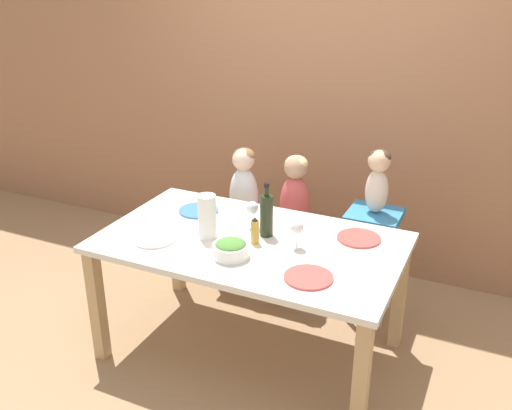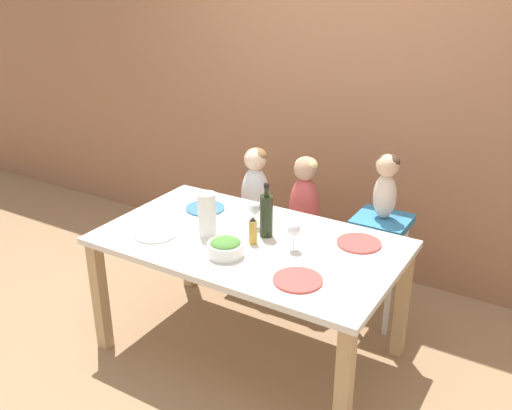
{
  "view_description": "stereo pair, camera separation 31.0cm",
  "coord_description": "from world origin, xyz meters",
  "px_view_note": "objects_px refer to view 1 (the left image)",
  "views": [
    {
      "loc": [
        1.21,
        -2.52,
        2.14
      ],
      "look_at": [
        0.0,
        0.07,
        0.92
      ],
      "focal_mm": 40.0,
      "sensor_mm": 36.0,
      "label": 1
    },
    {
      "loc": [
        1.48,
        -2.37,
        2.14
      ],
      "look_at": [
        0.0,
        0.07,
        0.92
      ],
      "focal_mm": 40.0,
      "sensor_mm": 36.0,
      "label": 2
    }
  ],
  "objects_px": {
    "person_child_center": "(295,194)",
    "wine_glass_far": "(252,209)",
    "dinner_plate_back_right": "(359,238)",
    "chair_far_left": "(244,233)",
    "person_baby_right": "(378,177)",
    "salad_bowl_large": "(231,249)",
    "chair_far_center": "(294,243)",
    "dinner_plate_back_left": "(199,210)",
    "dinner_plate_front_left": "(154,239)",
    "paper_towel_roll": "(207,217)",
    "dinner_plate_front_right": "(309,277)",
    "wine_glass_near": "(297,228)",
    "person_child_left": "(244,185)",
    "wine_bottle": "(266,214)",
    "chair_right_highchair": "(372,237)"
  },
  "relations": [
    {
      "from": "person_child_center",
      "to": "dinner_plate_front_left",
      "type": "distance_m",
      "value": 1.02
    },
    {
      "from": "chair_far_center",
      "to": "paper_towel_roll",
      "type": "height_order",
      "value": "paper_towel_roll"
    },
    {
      "from": "dinner_plate_back_right",
      "to": "person_baby_right",
      "type": "bearing_deg",
      "value": 92.35
    },
    {
      "from": "wine_glass_near",
      "to": "salad_bowl_large",
      "type": "xyz_separation_m",
      "value": [
        -0.27,
        -0.24,
        -0.07
      ]
    },
    {
      "from": "person_baby_right",
      "to": "person_child_left",
      "type": "bearing_deg",
      "value": -179.97
    },
    {
      "from": "dinner_plate_back_left",
      "to": "dinner_plate_back_right",
      "type": "distance_m",
      "value": 0.99
    },
    {
      "from": "paper_towel_roll",
      "to": "dinner_plate_front_right",
      "type": "height_order",
      "value": "paper_towel_roll"
    },
    {
      "from": "chair_far_center",
      "to": "wine_glass_near",
      "type": "bearing_deg",
      "value": -67.93
    },
    {
      "from": "person_child_left",
      "to": "dinner_plate_back_left",
      "type": "height_order",
      "value": "person_child_left"
    },
    {
      "from": "wine_glass_far",
      "to": "dinner_plate_front_left",
      "type": "distance_m",
      "value": 0.57
    },
    {
      "from": "chair_far_center",
      "to": "dinner_plate_front_right",
      "type": "relative_size",
      "value": 1.99
    },
    {
      "from": "chair_far_left",
      "to": "dinner_plate_front_right",
      "type": "height_order",
      "value": "dinner_plate_front_right"
    },
    {
      "from": "wine_bottle",
      "to": "person_child_center",
      "type": "bearing_deg",
      "value": 95.95
    },
    {
      "from": "dinner_plate_front_left",
      "to": "person_baby_right",
      "type": "bearing_deg",
      "value": 42.36
    },
    {
      "from": "chair_far_left",
      "to": "wine_bottle",
      "type": "distance_m",
      "value": 0.87
    },
    {
      "from": "chair_far_left",
      "to": "dinner_plate_front_left",
      "type": "bearing_deg",
      "value": -96.36
    },
    {
      "from": "dinner_plate_back_left",
      "to": "dinner_plate_front_right",
      "type": "xyz_separation_m",
      "value": [
        0.88,
        -0.47,
        0.0
      ]
    },
    {
      "from": "person_child_center",
      "to": "paper_towel_roll",
      "type": "height_order",
      "value": "person_child_center"
    },
    {
      "from": "salad_bowl_large",
      "to": "wine_glass_near",
      "type": "bearing_deg",
      "value": 41.26
    },
    {
      "from": "chair_far_left",
      "to": "chair_far_center",
      "type": "relative_size",
      "value": 1.0
    },
    {
      "from": "wine_glass_far",
      "to": "dinner_plate_front_right",
      "type": "bearing_deg",
      "value": -39.54
    },
    {
      "from": "chair_far_center",
      "to": "dinner_plate_back_left",
      "type": "xyz_separation_m",
      "value": [
        -0.45,
        -0.47,
        0.35
      ]
    },
    {
      "from": "chair_far_left",
      "to": "wine_glass_near",
      "type": "distance_m",
      "value": 1.03
    },
    {
      "from": "dinner_plate_front_left",
      "to": "dinner_plate_back_left",
      "type": "height_order",
      "value": "same"
    },
    {
      "from": "dinner_plate_back_left",
      "to": "wine_glass_far",
      "type": "bearing_deg",
      "value": -9.63
    },
    {
      "from": "chair_right_highchair",
      "to": "salad_bowl_large",
      "type": "xyz_separation_m",
      "value": [
        -0.53,
        -0.91,
        0.23
      ]
    },
    {
      "from": "dinner_plate_back_right",
      "to": "person_child_left",
      "type": "bearing_deg",
      "value": 154.86
    },
    {
      "from": "paper_towel_roll",
      "to": "dinner_plate_front_right",
      "type": "xyz_separation_m",
      "value": [
        0.66,
        -0.18,
        -0.12
      ]
    },
    {
      "from": "wine_bottle",
      "to": "dinner_plate_front_left",
      "type": "distance_m",
      "value": 0.63
    },
    {
      "from": "dinner_plate_front_left",
      "to": "dinner_plate_front_right",
      "type": "height_order",
      "value": "same"
    },
    {
      "from": "person_baby_right",
      "to": "salad_bowl_large",
      "type": "bearing_deg",
      "value": -120.06
    },
    {
      "from": "person_baby_right",
      "to": "paper_towel_roll",
      "type": "distance_m",
      "value": 1.07
    },
    {
      "from": "dinner_plate_back_right",
      "to": "wine_glass_far",
      "type": "bearing_deg",
      "value": -169.47
    },
    {
      "from": "wine_glass_near",
      "to": "dinner_plate_back_left",
      "type": "relative_size",
      "value": 0.67
    },
    {
      "from": "dinner_plate_back_right",
      "to": "dinner_plate_front_right",
      "type": "bearing_deg",
      "value": -101.55
    },
    {
      "from": "chair_right_highchair",
      "to": "wine_glass_far",
      "type": "xyz_separation_m",
      "value": [
        -0.58,
        -0.54,
        0.3
      ]
    },
    {
      "from": "person_child_center",
      "to": "dinner_plate_back_left",
      "type": "height_order",
      "value": "person_child_center"
    },
    {
      "from": "wine_glass_far",
      "to": "paper_towel_roll",
      "type": "bearing_deg",
      "value": -126.7
    },
    {
      "from": "person_child_center",
      "to": "dinner_plate_back_right",
      "type": "relative_size",
      "value": 2.22
    },
    {
      "from": "person_child_left",
      "to": "wine_glass_far",
      "type": "relative_size",
      "value": 3.3
    },
    {
      "from": "dinner_plate_back_right",
      "to": "chair_far_left",
      "type": "bearing_deg",
      "value": 154.91
    },
    {
      "from": "person_baby_right",
      "to": "dinner_plate_front_right",
      "type": "distance_m",
      "value": 0.97
    },
    {
      "from": "person_baby_right",
      "to": "dinner_plate_back_left",
      "type": "distance_m",
      "value": 1.1
    },
    {
      "from": "salad_bowl_large",
      "to": "person_child_center",
      "type": "bearing_deg",
      "value": 90.01
    },
    {
      "from": "wine_glass_near",
      "to": "salad_bowl_large",
      "type": "distance_m",
      "value": 0.37
    },
    {
      "from": "person_child_center",
      "to": "wine_glass_far",
      "type": "xyz_separation_m",
      "value": [
        -0.05,
        -0.54,
        0.1
      ]
    },
    {
      "from": "chair_far_center",
      "to": "wine_glass_far",
      "type": "height_order",
      "value": "wine_glass_far"
    },
    {
      "from": "dinner_plate_back_left",
      "to": "dinner_plate_back_right",
      "type": "relative_size",
      "value": 1.0
    },
    {
      "from": "person_baby_right",
      "to": "dinner_plate_back_right",
      "type": "bearing_deg",
      "value": -87.65
    },
    {
      "from": "wine_glass_far",
      "to": "dinner_plate_front_left",
      "type": "height_order",
      "value": "wine_glass_far"
    }
  ]
}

